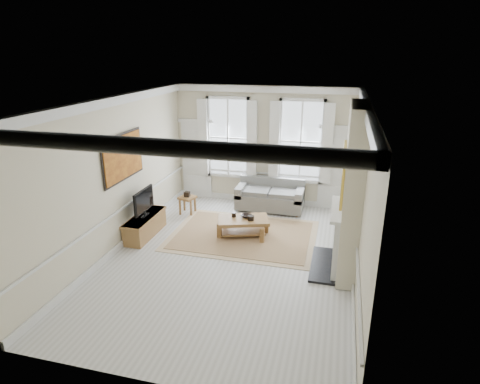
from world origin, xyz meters
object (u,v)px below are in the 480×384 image
(sofa, at_px, (270,197))
(tv_stand, at_px, (145,226))
(coffee_table, at_px, (243,222))
(side_table, at_px, (187,200))

(sofa, relative_size, tv_stand, 1.31)
(sofa, xyz_separation_m, coffee_table, (-0.32, -1.92, 0.01))
(coffee_table, bearing_deg, sofa, 61.71)
(tv_stand, bearing_deg, coffee_table, 13.87)
(coffee_table, bearing_deg, tv_stand, 175.17)
(tv_stand, bearing_deg, side_table, 73.11)
(side_table, relative_size, tv_stand, 0.35)
(sofa, xyz_separation_m, tv_stand, (-2.65, -2.49, -0.11))
(sofa, relative_size, coffee_table, 1.36)
(sofa, distance_m, side_table, 2.35)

